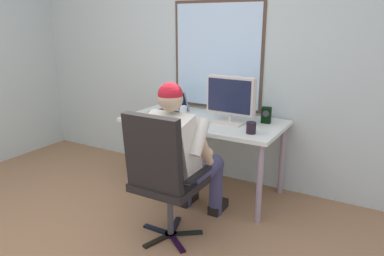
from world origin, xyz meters
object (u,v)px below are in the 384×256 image
at_px(person_seated, 181,153).
at_px(coffee_mug, 251,128).
at_px(office_chair, 161,171).
at_px(crt_monitor, 231,97).
at_px(desk_speaker, 266,115).
at_px(desk, 204,126).
at_px(laptop, 170,107).
at_px(wine_glass, 183,111).

distance_m(person_seated, coffee_mug, 0.65).
relative_size(office_chair, crt_monitor, 2.25).
bearing_deg(crt_monitor, desk_speaker, 30.45).
bearing_deg(coffee_mug, desk_speaker, 89.88).
bearing_deg(desk, crt_monitor, 1.40).
bearing_deg(laptop, wine_glass, -39.29).
height_order(desk, wine_glass, wine_glass).
distance_m(desk, coffee_mug, 0.62).
height_order(wine_glass, coffee_mug, wine_glass).
distance_m(person_seated, desk_speaker, 0.98).
height_order(crt_monitor, laptop, crt_monitor).
distance_m(laptop, desk_speaker, 1.01).
distance_m(crt_monitor, desk_speaker, 0.38).
distance_m(person_seated, laptop, 0.99).
xyz_separation_m(office_chair, desk_speaker, (0.40, 1.16, 0.23)).
xyz_separation_m(office_chair, crt_monitor, (0.11, 0.99, 0.40)).
height_order(office_chair, desk_speaker, office_chair).
distance_m(crt_monitor, coffee_mug, 0.41).
relative_size(desk, crt_monitor, 3.29).
bearing_deg(person_seated, wine_glass, 119.16).
bearing_deg(person_seated, laptop, 128.00).
bearing_deg(crt_monitor, office_chair, -96.32).
xyz_separation_m(laptop, coffee_mug, (1.00, -0.28, -0.01)).
bearing_deg(crt_monitor, person_seated, -98.74).
xyz_separation_m(desk, wine_glass, (-0.12, -0.19, 0.18)).
xyz_separation_m(office_chair, wine_glass, (-0.29, 0.79, 0.26)).
height_order(laptop, desk_speaker, laptop).
bearing_deg(laptop, coffee_mug, -15.44).
distance_m(person_seated, crt_monitor, 0.80).
bearing_deg(crt_monitor, wine_glass, -153.31).
distance_m(desk, wine_glass, 0.29).
height_order(person_seated, coffee_mug, person_seated).
relative_size(desk, office_chair, 1.46).
relative_size(laptop, coffee_mug, 3.78).
height_order(desk, desk_speaker, desk_speaker).
bearing_deg(wine_glass, desk_speaker, 28.32).
bearing_deg(office_chair, person_seated, 89.96).
distance_m(person_seated, wine_glass, 0.62).
xyz_separation_m(crt_monitor, desk_speaker, (0.29, 0.17, -0.17)).
relative_size(desk, laptop, 4.09).
height_order(desk, office_chair, office_chair).
distance_m(desk, office_chair, 1.00).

